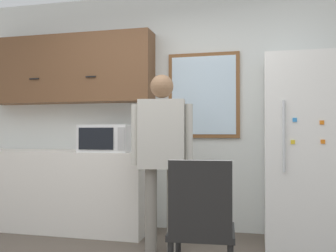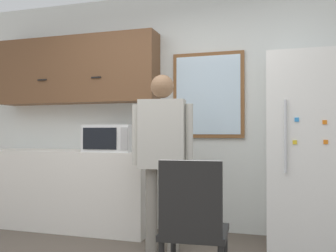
# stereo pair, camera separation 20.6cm
# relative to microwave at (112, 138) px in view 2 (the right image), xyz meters

# --- Properties ---
(back_wall) EXTENTS (6.00, 0.06, 2.70)m
(back_wall) POSITION_rel_microwave_xyz_m (0.58, 0.43, 0.32)
(back_wall) COLOR silver
(back_wall) RESTS_ON ground_plane
(counter) EXTENTS (2.04, 0.62, 0.88)m
(counter) POSITION_rel_microwave_xyz_m (-0.60, 0.09, -0.59)
(counter) COLOR silver
(counter) RESTS_ON ground_plane
(upper_cabinets) EXTENTS (2.04, 0.32, 0.79)m
(upper_cabinets) POSITION_rel_microwave_xyz_m (-0.60, 0.25, 0.80)
(upper_cabinets) COLOR brown
(microwave) EXTENTS (0.55, 0.40, 0.29)m
(microwave) POSITION_rel_microwave_xyz_m (0.00, 0.00, 0.00)
(microwave) COLOR white
(microwave) RESTS_ON counter
(person) EXTENTS (0.57, 0.28, 1.63)m
(person) POSITION_rel_microwave_xyz_m (0.71, -0.43, -0.04)
(person) COLOR gray
(person) RESTS_ON ground_plane
(refrigerator) EXTENTS (0.73, 0.68, 1.83)m
(refrigerator) POSITION_rel_microwave_xyz_m (2.00, 0.06, -0.11)
(refrigerator) COLOR white
(refrigerator) RESTS_ON ground_plane
(chair) EXTENTS (0.47, 0.47, 0.92)m
(chair) POSITION_rel_microwave_xyz_m (1.21, -1.30, -0.53)
(chair) COLOR black
(chair) RESTS_ON ground_plane
(window) EXTENTS (0.80, 0.05, 0.95)m
(window) POSITION_rel_microwave_xyz_m (0.98, 0.38, 0.48)
(window) COLOR brown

